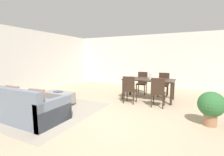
# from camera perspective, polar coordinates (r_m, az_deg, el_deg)

# --- Properties ---
(ground_plane) EXTENTS (10.80, 10.80, 0.00)m
(ground_plane) POSITION_cam_1_polar(r_m,az_deg,el_deg) (4.03, 0.43, -14.98)
(ground_plane) COLOR tan
(wall_back) EXTENTS (9.00, 0.12, 2.70)m
(wall_back) POSITION_cam_1_polar(r_m,az_deg,el_deg) (8.51, 15.31, 6.07)
(wall_back) COLOR silver
(wall_back) RESTS_ON ground_plane
(wall_left) EXTENTS (0.12, 11.00, 2.70)m
(wall_left) POSITION_cam_1_polar(r_m,az_deg,el_deg) (7.23, -31.75, 4.95)
(wall_left) COLOR silver
(wall_left) RESTS_ON ground_plane
(area_rug) EXTENTS (3.00, 2.80, 0.01)m
(area_rug) POSITION_cam_1_polar(r_m,az_deg,el_deg) (5.12, -23.62, -10.58)
(area_rug) COLOR gray
(area_rug) RESTS_ON ground_plane
(couch) EXTENTS (2.28, 0.99, 0.86)m
(couch) POSITION_cam_1_polar(r_m,az_deg,el_deg) (4.64, -30.03, -9.16)
(couch) COLOR slate
(couch) RESTS_ON ground_plane
(ottoman_table) EXTENTS (1.07, 0.47, 0.41)m
(ottoman_table) POSITION_cam_1_polar(r_m,az_deg,el_deg) (5.48, -18.97, -6.68)
(ottoman_table) COLOR gray
(ottoman_table) RESTS_ON ground_plane
(dining_table) EXTENTS (1.78, 0.87, 0.76)m
(dining_table) POSITION_cam_1_polar(r_m,az_deg,el_deg) (5.84, 13.17, -1.21)
(dining_table) COLOR #332319
(dining_table) RESTS_ON ground_plane
(dining_chair_near_left) EXTENTS (0.41, 0.41, 0.92)m
(dining_chair_near_left) POSITION_cam_1_polar(r_m,az_deg,el_deg) (5.25, 6.37, -3.70)
(dining_chair_near_left) COLOR #332319
(dining_chair_near_left) RESTS_ON ground_plane
(dining_chair_near_right) EXTENTS (0.41, 0.41, 0.92)m
(dining_chair_near_right) POSITION_cam_1_polar(r_m,az_deg,el_deg) (5.01, 16.44, -4.53)
(dining_chair_near_right) COLOR #332319
(dining_chair_near_right) RESTS_ON ground_plane
(dining_chair_far_left) EXTENTS (0.41, 0.41, 0.92)m
(dining_chair_far_left) POSITION_cam_1_polar(r_m,az_deg,el_deg) (6.74, 10.89, -1.26)
(dining_chair_far_left) COLOR #332319
(dining_chair_far_left) RESTS_ON ground_plane
(dining_chair_far_right) EXTENTS (0.40, 0.40, 0.92)m
(dining_chair_far_right) POSITION_cam_1_polar(r_m,az_deg,el_deg) (6.59, 18.27, -1.71)
(dining_chair_far_right) COLOR #332319
(dining_chair_far_right) RESTS_ON ground_plane
(vase_centerpiece) EXTENTS (0.10, 0.10, 0.22)m
(vase_centerpiece) POSITION_cam_1_polar(r_m,az_deg,el_deg) (5.77, 13.82, 0.68)
(vase_centerpiece) COLOR silver
(vase_centerpiece) RESTS_ON dining_table
(book_on_ottoman) EXTENTS (0.29, 0.24, 0.03)m
(book_on_ottoman) POSITION_cam_1_polar(r_m,az_deg,el_deg) (5.44, -19.04, -4.72)
(book_on_ottoman) COLOR #3F4C72
(book_on_ottoman) RESTS_ON ottoman_table
(potted_plant) EXTENTS (0.57, 0.57, 0.79)m
(potted_plant) POSITION_cam_1_polar(r_m,az_deg,el_deg) (4.21, 32.43, -8.54)
(potted_plant) COLOR #996B4C
(potted_plant) RESTS_ON ground_plane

